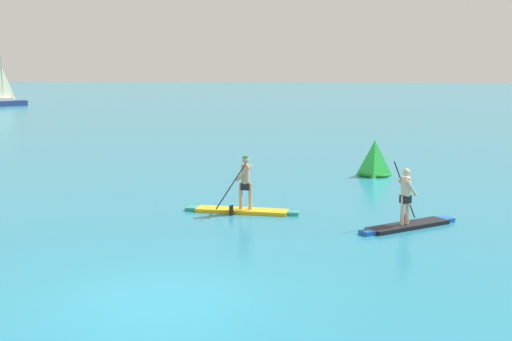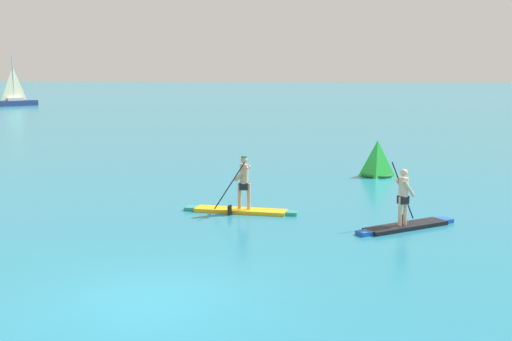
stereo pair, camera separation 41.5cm
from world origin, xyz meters
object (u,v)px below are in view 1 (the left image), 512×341
(paddleboarder_far_right, at_px, (408,216))
(sailboat_left_horizon, at_px, (3,101))
(paddleboarder_mid_center, at_px, (242,201))
(race_marker_buoy, at_px, (375,160))

(paddleboarder_far_right, bearing_deg, sailboat_left_horizon, 89.48)
(paddleboarder_mid_center, height_order, sailboat_left_horizon, sailboat_left_horizon)
(paddleboarder_mid_center, bearing_deg, sailboat_left_horizon, -50.52)
(sailboat_left_horizon, bearing_deg, race_marker_buoy, -97.95)
(paddleboarder_mid_center, height_order, race_marker_buoy, paddleboarder_mid_center)
(paddleboarder_mid_center, distance_m, race_marker_buoy, 8.70)
(paddleboarder_mid_center, xyz_separation_m, paddleboarder_far_right, (4.82, -1.37, -0.02))
(paddleboarder_far_right, relative_size, race_marker_buoy, 1.91)
(paddleboarder_far_right, height_order, sailboat_left_horizon, sailboat_left_horizon)
(paddleboarder_far_right, relative_size, sailboat_left_horizon, 0.47)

